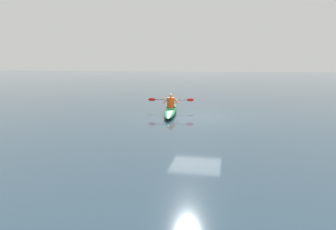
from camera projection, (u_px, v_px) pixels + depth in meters
ground_plane at (197, 117)px, 14.35m from camera, size 160.00×160.00×0.00m
kayak at (171, 110)px, 15.54m from camera, size 1.29×5.05×0.30m
kayaker at (171, 102)px, 15.53m from camera, size 2.47×0.59×0.73m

